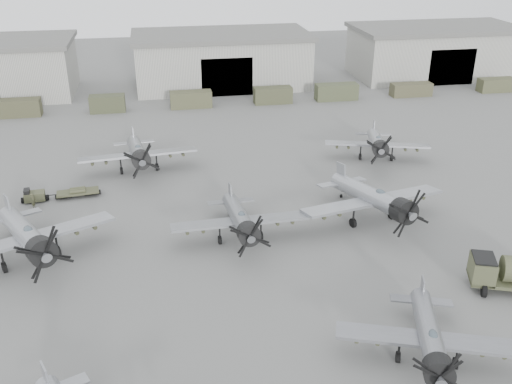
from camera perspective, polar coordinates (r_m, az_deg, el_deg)
ground at (r=42.77m, az=7.20°, el=-10.78°), size 220.00×220.00×0.00m
hangar_center at (r=97.58m, az=-3.47°, el=13.12°), size 29.00×14.80×8.70m
hangar_right at (r=108.73m, az=17.41°, el=13.32°), size 29.00×14.80×8.70m
support_truck_1 at (r=88.27m, az=-22.75°, el=7.77°), size 6.40×2.20×2.49m
support_truck_2 at (r=86.39m, az=-14.63°, el=8.56°), size 5.03×2.20×2.44m
support_truck_3 at (r=86.26m, az=-6.52°, el=9.19°), size 6.12×2.20×2.43m
support_truck_4 at (r=87.88m, az=1.70°, el=9.65°), size 5.77×2.20×2.45m
support_truck_5 at (r=90.42m, az=8.05°, el=9.89°), size 6.53×2.20×2.51m
support_truck_6 at (r=94.97m, az=15.25°, el=9.86°), size 6.45×2.20×2.04m
support_truck_7 at (r=102.03m, az=22.89°, el=9.84°), size 5.89×2.20×2.17m
aircraft_near_1 at (r=37.44m, az=17.04°, el=-13.87°), size 11.46×10.33×4.61m
aircraft_mid_0 at (r=48.71m, az=-21.86°, el=-4.17°), size 13.73×12.45×5.63m
aircraft_mid_1 at (r=48.52m, az=-1.56°, el=-2.79°), size 11.94×10.75×4.79m
aircraft_mid_2 at (r=52.49m, az=11.87°, el=-0.66°), size 13.91×12.52×5.53m
aircraft_far_0 at (r=63.54m, az=-11.72°, el=3.88°), size 12.96×11.66×5.16m
aircraft_far_1 at (r=67.03m, az=12.04°, el=4.84°), size 11.96×10.77×4.78m
tug_trailer at (r=60.25m, az=-19.80°, el=-0.25°), size 7.23×2.14×1.44m
ground_crew at (r=58.95m, az=-21.37°, el=-0.83°), size 0.45×0.61×1.56m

